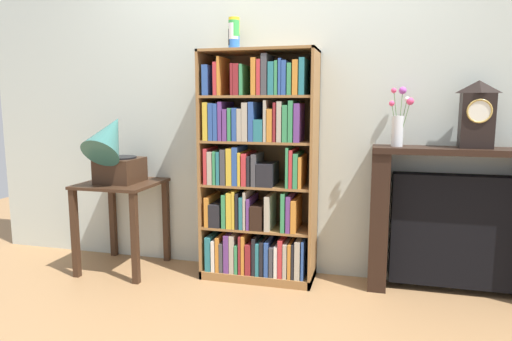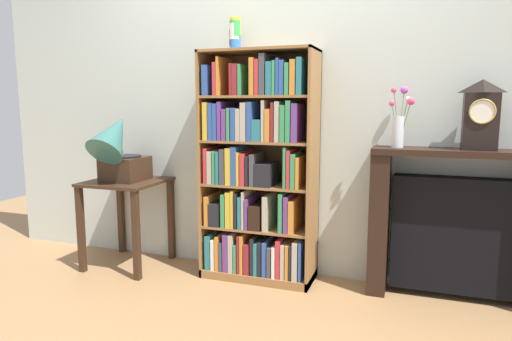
{
  "view_description": "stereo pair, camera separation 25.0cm",
  "coord_description": "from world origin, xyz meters",
  "px_view_note": "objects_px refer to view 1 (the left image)",
  "views": [
    {
      "loc": [
        0.79,
        -2.92,
        1.25
      ],
      "look_at": [
        -0.02,
        0.13,
        0.78
      ],
      "focal_mm": 31.77,
      "sensor_mm": 36.0,
      "label": 1
    },
    {
      "loc": [
        1.03,
        -2.85,
        1.25
      ],
      "look_at": [
        -0.02,
        0.13,
        0.78
      ],
      "focal_mm": 31.77,
      "sensor_mm": 36.0,
      "label": 2
    }
  ],
  "objects_px": {
    "bookshelf": "(257,176)",
    "side_table_left": "(122,202)",
    "cup_stack": "(234,34)",
    "flower_vase": "(399,123)",
    "fireplace_mantel": "(457,223)",
    "mantel_clock": "(477,114)",
    "gramophone": "(114,149)"
  },
  "relations": [
    {
      "from": "side_table_left",
      "to": "mantel_clock",
      "type": "relative_size",
      "value": 1.59
    },
    {
      "from": "cup_stack",
      "to": "gramophone",
      "type": "relative_size",
      "value": 0.4
    },
    {
      "from": "gramophone",
      "to": "mantel_clock",
      "type": "height_order",
      "value": "mantel_clock"
    },
    {
      "from": "cup_stack",
      "to": "mantel_clock",
      "type": "distance_m",
      "value": 1.67
    },
    {
      "from": "cup_stack",
      "to": "fireplace_mantel",
      "type": "relative_size",
      "value": 0.21
    },
    {
      "from": "bookshelf",
      "to": "gramophone",
      "type": "relative_size",
      "value": 2.81
    },
    {
      "from": "fireplace_mantel",
      "to": "mantel_clock",
      "type": "xyz_separation_m",
      "value": [
        0.07,
        -0.02,
        0.7
      ]
    },
    {
      "from": "mantel_clock",
      "to": "flower_vase",
      "type": "xyz_separation_m",
      "value": [
        -0.46,
        0.01,
        -0.06
      ]
    },
    {
      "from": "cup_stack",
      "to": "flower_vase",
      "type": "bearing_deg",
      "value": 0.09
    },
    {
      "from": "cup_stack",
      "to": "mantel_clock",
      "type": "bearing_deg",
      "value": -0.13
    },
    {
      "from": "cup_stack",
      "to": "gramophone",
      "type": "xyz_separation_m",
      "value": [
        -0.85,
        -0.22,
        -0.8
      ]
    },
    {
      "from": "side_table_left",
      "to": "bookshelf",
      "type": "bearing_deg",
      "value": 5.08
    },
    {
      "from": "mantel_clock",
      "to": "flower_vase",
      "type": "relative_size",
      "value": 1.08
    },
    {
      "from": "bookshelf",
      "to": "flower_vase",
      "type": "height_order",
      "value": "bookshelf"
    },
    {
      "from": "side_table_left",
      "to": "fireplace_mantel",
      "type": "xyz_separation_m",
      "value": [
        2.36,
        0.16,
        -0.03
      ]
    },
    {
      "from": "cup_stack",
      "to": "mantel_clock",
      "type": "xyz_separation_m",
      "value": [
        1.58,
        -0.0,
        -0.54
      ]
    },
    {
      "from": "side_table_left",
      "to": "mantel_clock",
      "type": "height_order",
      "value": "mantel_clock"
    },
    {
      "from": "cup_stack",
      "to": "side_table_left",
      "type": "bearing_deg",
      "value": -170.52
    },
    {
      "from": "cup_stack",
      "to": "side_table_left",
      "type": "height_order",
      "value": "cup_stack"
    },
    {
      "from": "flower_vase",
      "to": "mantel_clock",
      "type": "bearing_deg",
      "value": -0.66
    },
    {
      "from": "gramophone",
      "to": "flower_vase",
      "type": "relative_size",
      "value": 1.48
    },
    {
      "from": "bookshelf",
      "to": "cup_stack",
      "type": "distance_m",
      "value": 0.99
    },
    {
      "from": "bookshelf",
      "to": "flower_vase",
      "type": "bearing_deg",
      "value": 3.16
    },
    {
      "from": "gramophone",
      "to": "bookshelf",
      "type": "bearing_deg",
      "value": 9.23
    },
    {
      "from": "side_table_left",
      "to": "flower_vase",
      "type": "xyz_separation_m",
      "value": [
        1.96,
        0.14,
        0.61
      ]
    },
    {
      "from": "bookshelf",
      "to": "side_table_left",
      "type": "height_order",
      "value": "bookshelf"
    },
    {
      "from": "gramophone",
      "to": "fireplace_mantel",
      "type": "height_order",
      "value": "gramophone"
    },
    {
      "from": "fireplace_mantel",
      "to": "cup_stack",
      "type": "bearing_deg",
      "value": -179.2
    },
    {
      "from": "bookshelf",
      "to": "gramophone",
      "type": "height_order",
      "value": "bookshelf"
    },
    {
      "from": "gramophone",
      "to": "flower_vase",
      "type": "distance_m",
      "value": 1.99
    },
    {
      "from": "gramophone",
      "to": "fireplace_mantel",
      "type": "distance_m",
      "value": 2.41
    },
    {
      "from": "bookshelf",
      "to": "fireplace_mantel",
      "type": "xyz_separation_m",
      "value": [
        1.34,
        0.07,
        -0.27
      ]
    }
  ]
}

